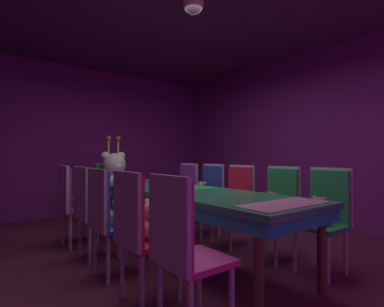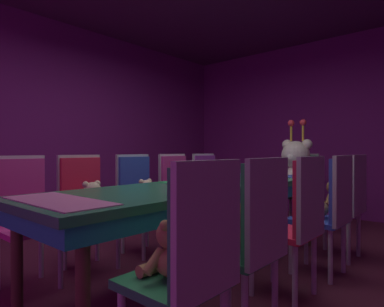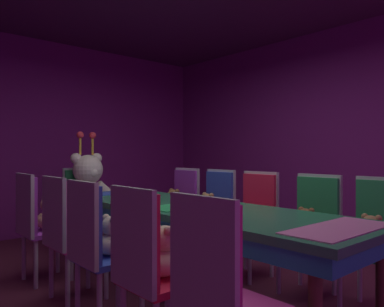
# 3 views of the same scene
# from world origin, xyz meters

# --- Properties ---
(ground_plane) EXTENTS (7.90, 7.90, 0.00)m
(ground_plane) POSITION_xyz_m (0.00, 0.00, 0.00)
(ground_plane) COLOR #591E33
(wall_back) EXTENTS (5.20, 0.12, 2.80)m
(wall_back) POSITION_xyz_m (0.00, 3.20, 1.40)
(wall_back) COLOR #721E72
(wall_back) RESTS_ON ground_plane
(wall_right) EXTENTS (0.12, 6.40, 2.80)m
(wall_right) POSITION_xyz_m (2.60, 0.00, 1.40)
(wall_right) COLOR #721E72
(wall_right) RESTS_ON ground_plane
(banquet_table) EXTENTS (0.90, 2.98, 0.75)m
(banquet_table) POSITION_xyz_m (0.00, 0.00, 0.66)
(banquet_table) COLOR #26724C
(banquet_table) RESTS_ON ground_plane
(chair_left_0) EXTENTS (0.42, 0.41, 0.98)m
(chair_left_0) POSITION_xyz_m (-0.85, -1.13, 0.60)
(chair_left_0) COLOR #CC338C
(chair_left_0) RESTS_ON ground_plane
(chair_left_1) EXTENTS (0.42, 0.41, 0.98)m
(chair_left_1) POSITION_xyz_m (-0.87, -0.60, 0.60)
(chair_left_1) COLOR red
(chair_left_1) RESTS_ON ground_plane
(teddy_left_1) EXTENTS (0.25, 0.32, 0.30)m
(teddy_left_1) POSITION_xyz_m (-0.73, -0.60, 0.59)
(teddy_left_1) COLOR beige
(teddy_left_1) RESTS_ON chair_left_1
(chair_left_2) EXTENTS (0.42, 0.41, 0.98)m
(chair_left_2) POSITION_xyz_m (-0.87, 0.01, 0.60)
(chair_left_2) COLOR #2D47B2
(chair_left_2) RESTS_ON ground_plane
(teddy_left_2) EXTENTS (0.23, 0.30, 0.28)m
(teddy_left_2) POSITION_xyz_m (-0.73, 0.01, 0.58)
(teddy_left_2) COLOR beige
(teddy_left_2) RESTS_ON chair_left_2
(chair_left_3) EXTENTS (0.42, 0.41, 0.98)m
(chair_left_3) POSITION_xyz_m (-0.84, 0.57, 0.60)
(chair_left_3) COLOR #CC338C
(chair_left_3) RESTS_ON ground_plane
(teddy_left_3) EXTENTS (0.21, 0.27, 0.26)m
(teddy_left_3) POSITION_xyz_m (-0.70, 0.57, 0.57)
(teddy_left_3) COLOR brown
(teddy_left_3) RESTS_ON chair_left_3
(chair_left_4) EXTENTS (0.42, 0.41, 0.98)m
(chair_left_4) POSITION_xyz_m (-0.86, 1.17, 0.60)
(chair_left_4) COLOR purple
(chair_left_4) RESTS_ON ground_plane
(teddy_left_4) EXTENTS (0.27, 0.35, 0.33)m
(teddy_left_4) POSITION_xyz_m (-0.72, 1.17, 0.60)
(teddy_left_4) COLOR tan
(teddy_left_4) RESTS_ON chair_left_4
(chair_right_0) EXTENTS (0.42, 0.41, 0.98)m
(chair_right_0) POSITION_xyz_m (0.88, -1.12, 0.60)
(chair_right_0) COLOR #268C4C
(chair_right_0) RESTS_ON ground_plane
(teddy_right_0) EXTENTS (0.22, 0.28, 0.26)m
(teddy_right_0) POSITION_xyz_m (0.74, -1.12, 0.57)
(teddy_right_0) COLOR #9E7247
(teddy_right_0) RESTS_ON chair_right_0
(chair_right_1) EXTENTS (0.42, 0.41, 0.98)m
(chair_right_1) POSITION_xyz_m (0.86, -0.60, 0.60)
(chair_right_1) COLOR #268C4C
(chair_right_1) RESTS_ON ground_plane
(teddy_right_1) EXTENTS (0.21, 0.28, 0.26)m
(teddy_right_1) POSITION_xyz_m (0.72, -0.60, 0.57)
(teddy_right_1) COLOR brown
(teddy_right_1) RESTS_ON chair_right_1
(chair_right_2) EXTENTS (0.42, 0.41, 0.98)m
(chair_right_2) POSITION_xyz_m (0.85, 0.02, 0.60)
(chair_right_2) COLOR red
(chair_right_2) RESTS_ON ground_plane
(chair_right_3) EXTENTS (0.42, 0.41, 0.98)m
(chair_right_3) POSITION_xyz_m (0.88, 0.60, 0.60)
(chair_right_3) COLOR #2D47B2
(chair_right_3) RESTS_ON ground_plane
(teddy_right_3) EXTENTS (0.23, 0.30, 0.29)m
(teddy_right_3) POSITION_xyz_m (0.73, 0.60, 0.58)
(teddy_right_3) COLOR #9E7247
(teddy_right_3) RESTS_ON chair_right_3
(chair_right_4) EXTENTS (0.42, 0.41, 0.98)m
(chair_right_4) POSITION_xyz_m (0.85, 1.14, 0.60)
(chair_right_4) COLOR purple
(chair_right_4) RESTS_ON ground_plane
(teddy_right_4) EXTENTS (0.24, 0.31, 0.29)m
(teddy_right_4) POSITION_xyz_m (0.71, 1.14, 0.58)
(teddy_right_4) COLOR brown
(teddy_right_4) RESTS_ON chair_right_4
(throne_chair) EXTENTS (0.41, 0.42, 0.98)m
(throne_chair) POSITION_xyz_m (0.00, 2.04, 0.60)
(throne_chair) COLOR #268C4C
(throne_chair) RESTS_ON ground_plane
(king_teddy_bear) EXTENTS (0.75, 0.58, 0.96)m
(king_teddy_bear) POSITION_xyz_m (0.00, 1.86, 0.77)
(king_teddy_bear) COLOR silver
(king_teddy_bear) RESTS_ON throne_chair
(pendant_light) EXTENTS (0.20, 0.20, 0.20)m
(pendant_light) POSITION_xyz_m (-0.17, -0.38, 2.55)
(pendant_light) COLOR white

